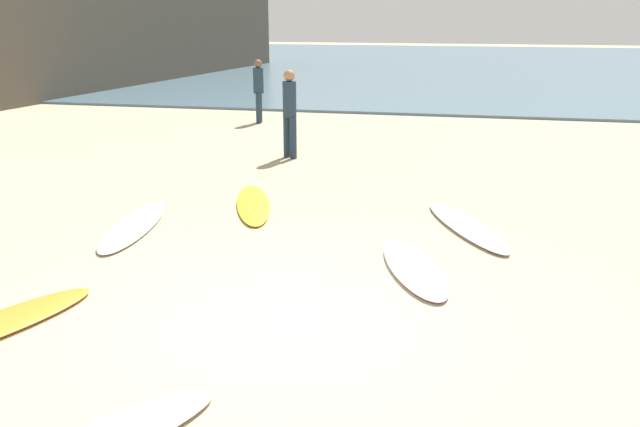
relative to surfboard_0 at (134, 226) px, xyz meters
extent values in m
plane|color=tan|center=(2.93, -2.49, -0.03)|extent=(120.00, 120.00, 0.00)
cube|color=slate|center=(2.93, 31.67, 0.01)|extent=(120.00, 40.00, 0.08)
ellipsoid|color=silver|center=(0.00, 0.00, 0.00)|extent=(0.96, 2.49, 0.07)
ellipsoid|color=orange|center=(0.22, -3.18, 0.00)|extent=(1.27, 2.13, 0.07)
ellipsoid|color=white|center=(4.06, -0.84, 0.01)|extent=(1.22, 2.07, 0.08)
ellipsoid|color=yellow|center=(1.32, 1.44, 0.00)|extent=(1.27, 2.40, 0.07)
ellipsoid|color=white|center=(4.63, 0.99, 0.01)|extent=(1.50, 2.46, 0.08)
cylinder|color=#1E3342|center=(0.86, 5.19, 0.40)|extent=(0.14, 0.14, 0.87)
cylinder|color=#1E3342|center=(1.03, 5.08, 0.40)|extent=(0.14, 0.14, 0.87)
cylinder|color=#1E3342|center=(0.95, 5.14, 1.19)|extent=(0.39, 0.39, 0.72)
sphere|color=#9E7051|center=(0.95, 5.14, 1.67)|extent=(0.23, 0.23, 0.23)
cylinder|color=#1E3342|center=(-1.06, 9.34, 0.37)|extent=(0.14, 0.14, 0.81)
cylinder|color=#1E3342|center=(-1.10, 9.54, 0.37)|extent=(0.14, 0.14, 0.81)
cylinder|color=#1E3342|center=(-1.08, 9.44, 1.12)|extent=(0.32, 0.32, 0.68)
sphere|color=brown|center=(-1.08, 9.44, 1.57)|extent=(0.22, 0.22, 0.22)
camera|label=1|loc=(4.59, -8.44, 2.95)|focal=38.19mm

